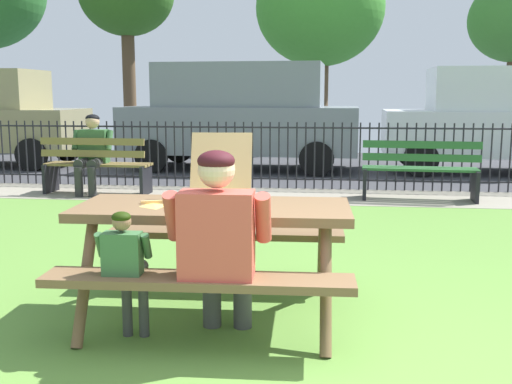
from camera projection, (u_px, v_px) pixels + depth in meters
ground at (365, 310)px, 4.26m from camera, size 28.00×10.74×0.02m
cobblestone_walkway at (347, 197)px, 8.84m from camera, size 28.00×1.40×0.01m
street_asphalt at (341, 167)px, 12.51m from camera, size 28.00×6.08×0.01m
picnic_table_foreground at (214, 230)px, 4.03m from camera, size 1.85×1.54×0.79m
pizza_box_open at (219, 189)px, 4.10m from camera, size 0.46×0.54×0.46m
pizza_slice_on_table at (153, 204)px, 3.99m from camera, size 0.21×0.24×0.02m
adult_at_table at (219, 240)px, 3.51m from camera, size 0.62×0.60×1.19m
child_at_table at (126, 264)px, 3.56m from camera, size 0.32×0.32×0.83m
iron_fence_streetside at (346, 156)px, 9.44m from camera, size 18.00×0.03×1.05m
park_bench_left at (97, 166)px, 9.07m from camera, size 1.61×0.51×0.85m
park_bench_center at (420, 171)px, 8.52m from camera, size 1.62×0.57×0.85m
person_on_park_bench at (92, 150)px, 9.06m from camera, size 0.62×0.60×1.19m
parked_car_center at (241, 114)px, 11.98m from camera, size 4.67×2.10×2.08m
parked_car_right at (489, 119)px, 11.44m from camera, size 3.95×1.92×1.98m
far_tree_center at (320, 9)px, 16.22m from camera, size 3.45×3.45×5.33m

